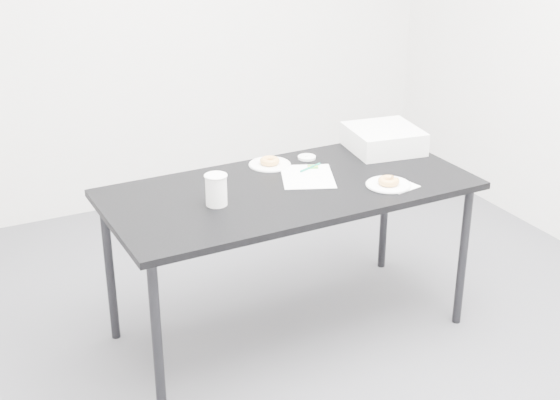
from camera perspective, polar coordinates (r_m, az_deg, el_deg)
name	(u,v)px	position (r m, az deg, el deg)	size (l,w,h in m)	color
floor	(288,356)	(3.64, 0.56, -11.36)	(4.00, 4.00, 0.00)	#47474C
table	(290,198)	(3.50, 0.71, 0.16)	(1.66, 0.81, 0.75)	black
scorecard	(308,176)	(3.59, 2.03, 1.74)	(0.23, 0.30, 0.00)	white
logo_patch	(313,167)	(3.70, 2.42, 2.45)	(0.05, 0.05, 0.00)	green
pen	(310,167)	(3.68, 2.23, 2.39)	(0.01, 0.01, 0.14)	#0B7F62
napkin	(398,186)	(3.52, 8.65, 1.05)	(0.14, 0.14, 0.00)	white
plate_near	(388,185)	(3.51, 7.94, 1.11)	(0.20, 0.20, 0.01)	white
donut_near	(389,181)	(3.51, 7.96, 1.39)	(0.10, 0.10, 0.03)	#DA8545
plate_far	(270,164)	(3.72, -0.76, 2.62)	(0.20, 0.20, 0.01)	white
donut_far	(270,161)	(3.72, -0.76, 2.88)	(0.09, 0.09, 0.03)	#DA8545
coffee_cup	(216,190)	(3.28, -4.69, 0.75)	(0.09, 0.09, 0.14)	white
cup_lid	(307,157)	(3.81, 1.97, 3.14)	(0.09, 0.09, 0.01)	white
bakery_box	(383,139)	(3.95, 7.57, 4.46)	(0.34, 0.34, 0.11)	silver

